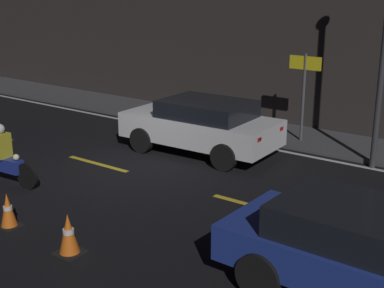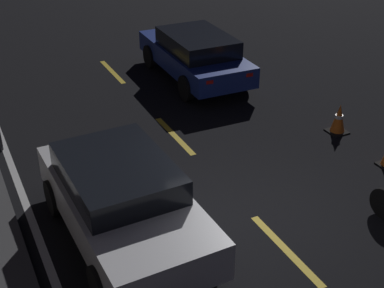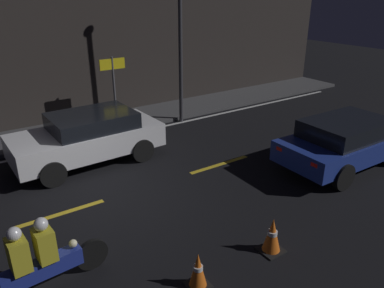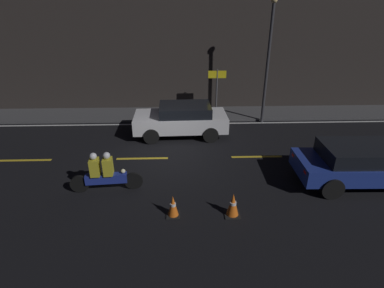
{
  "view_description": "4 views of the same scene",
  "coord_description": "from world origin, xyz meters",
  "px_view_note": "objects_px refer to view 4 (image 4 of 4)",
  "views": [
    {
      "loc": [
        8.33,
        -8.79,
        4.31
      ],
      "look_at": [
        1.82,
        0.12,
        0.99
      ],
      "focal_mm": 50.0,
      "sensor_mm": 36.0,
      "label": 1
    },
    {
      "loc": [
        -6.55,
        4.49,
        5.93
      ],
      "look_at": [
        1.8,
        0.38,
        0.72
      ],
      "focal_mm": 50.0,
      "sensor_mm": 36.0,
      "label": 2
    },
    {
      "loc": [
        -2.55,
        -7.52,
        4.66
      ],
      "look_at": [
        2.39,
        -0.22,
        0.97
      ],
      "focal_mm": 35.0,
      "sensor_mm": 36.0,
      "label": 3
    },
    {
      "loc": [
        0.6,
        -10.37,
        5.47
      ],
      "look_at": [
        0.93,
        -0.25,
        0.72
      ],
      "focal_mm": 28.0,
      "sensor_mm": 36.0,
      "label": 4
    }
  ],
  "objects_px": {
    "sedan_blue": "(362,163)",
    "traffic_cone_near": "(173,206)",
    "traffic_cone_mid": "(233,205)",
    "sedan_white": "(182,119)",
    "street_lamp": "(268,57)",
    "shop_sign": "(217,84)",
    "motorcycle": "(104,173)"
  },
  "relations": [
    {
      "from": "motorcycle",
      "to": "sedan_blue",
      "type": "bearing_deg",
      "value": -3.35
    },
    {
      "from": "motorcycle",
      "to": "shop_sign",
      "type": "distance_m",
      "value": 8.03
    },
    {
      "from": "traffic_cone_mid",
      "to": "shop_sign",
      "type": "relative_size",
      "value": 0.3
    },
    {
      "from": "traffic_cone_mid",
      "to": "traffic_cone_near",
      "type": "bearing_deg",
      "value": 178.87
    },
    {
      "from": "motorcycle",
      "to": "shop_sign",
      "type": "xyz_separation_m",
      "value": [
        4.27,
        6.7,
        1.18
      ]
    },
    {
      "from": "sedan_blue",
      "to": "street_lamp",
      "type": "height_order",
      "value": "street_lamp"
    },
    {
      "from": "motorcycle",
      "to": "traffic_cone_near",
      "type": "height_order",
      "value": "motorcycle"
    },
    {
      "from": "traffic_cone_near",
      "to": "street_lamp",
      "type": "height_order",
      "value": "street_lamp"
    },
    {
      "from": "sedan_blue",
      "to": "traffic_cone_mid",
      "type": "xyz_separation_m",
      "value": [
        -4.46,
        -1.54,
        -0.41
      ]
    },
    {
      "from": "sedan_white",
      "to": "traffic_cone_mid",
      "type": "bearing_deg",
      "value": 102.1
    },
    {
      "from": "shop_sign",
      "to": "traffic_cone_mid",
      "type": "bearing_deg",
      "value": -92.65
    },
    {
      "from": "sedan_white",
      "to": "traffic_cone_near",
      "type": "height_order",
      "value": "sedan_white"
    },
    {
      "from": "traffic_cone_near",
      "to": "shop_sign",
      "type": "bearing_deg",
      "value": 75.64
    },
    {
      "from": "shop_sign",
      "to": "street_lamp",
      "type": "relative_size",
      "value": 0.42
    },
    {
      "from": "traffic_cone_mid",
      "to": "motorcycle",
      "type": "bearing_deg",
      "value": 160.51
    },
    {
      "from": "sedan_blue",
      "to": "traffic_cone_near",
      "type": "height_order",
      "value": "sedan_blue"
    },
    {
      "from": "sedan_blue",
      "to": "street_lamp",
      "type": "xyz_separation_m",
      "value": [
        -1.83,
        5.76,
        2.48
      ]
    },
    {
      "from": "sedan_white",
      "to": "sedan_blue",
      "type": "relative_size",
      "value": 0.96
    },
    {
      "from": "sedan_white",
      "to": "traffic_cone_mid",
      "type": "height_order",
      "value": "sedan_white"
    },
    {
      "from": "sedan_blue",
      "to": "traffic_cone_mid",
      "type": "relative_size",
      "value": 6.09
    },
    {
      "from": "street_lamp",
      "to": "sedan_blue",
      "type": "bearing_deg",
      "value": -72.38
    },
    {
      "from": "sedan_blue",
      "to": "street_lamp",
      "type": "distance_m",
      "value": 6.54
    },
    {
      "from": "motorcycle",
      "to": "shop_sign",
      "type": "relative_size",
      "value": 0.95
    },
    {
      "from": "sedan_blue",
      "to": "sedan_white",
      "type": "bearing_deg",
      "value": 145.15
    },
    {
      "from": "sedan_white",
      "to": "street_lamp",
      "type": "distance_m",
      "value": 4.97
    },
    {
      "from": "sedan_white",
      "to": "street_lamp",
      "type": "height_order",
      "value": "street_lamp"
    },
    {
      "from": "sedan_blue",
      "to": "street_lamp",
      "type": "relative_size",
      "value": 0.75
    },
    {
      "from": "traffic_cone_mid",
      "to": "shop_sign",
      "type": "bearing_deg",
      "value": 87.35
    },
    {
      "from": "sedan_white",
      "to": "motorcycle",
      "type": "xyz_separation_m",
      "value": [
        -2.47,
        -4.46,
        -0.14
      ]
    },
    {
      "from": "sedan_blue",
      "to": "motorcycle",
      "type": "bearing_deg",
      "value": -177.64
    },
    {
      "from": "shop_sign",
      "to": "sedan_white",
      "type": "bearing_deg",
      "value": -128.81
    },
    {
      "from": "traffic_cone_near",
      "to": "traffic_cone_mid",
      "type": "distance_m",
      "value": 1.68
    }
  ]
}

